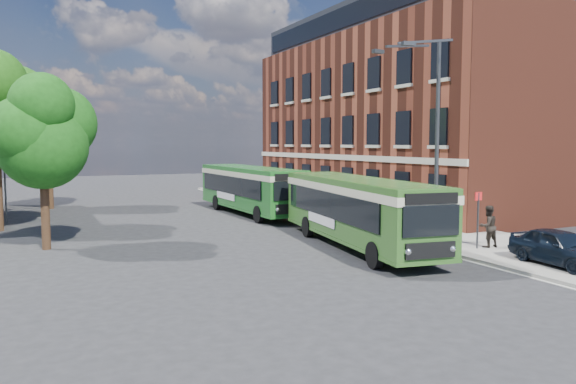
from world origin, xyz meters
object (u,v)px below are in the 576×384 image
street_lamp (431,138)px  parked_car (560,247)px  bus_rear (250,186)px  bus_front (357,206)px

street_lamp → parked_car: size_ratio=2.29×
street_lamp → parked_car: (1.08, -5.95, -3.97)m
street_lamp → bus_rear: 14.38m
bus_rear → street_lamp: bearing=-76.6°
bus_rear → bus_front: bearing=-89.8°
street_lamp → bus_front: 4.46m
street_lamp → bus_front: street_lamp is taller
bus_front → bus_rear: same height
bus_front → parked_car: 8.15m
street_lamp → parked_car: 7.23m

